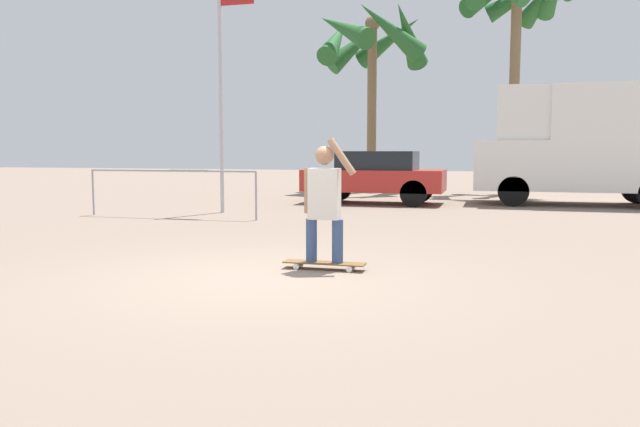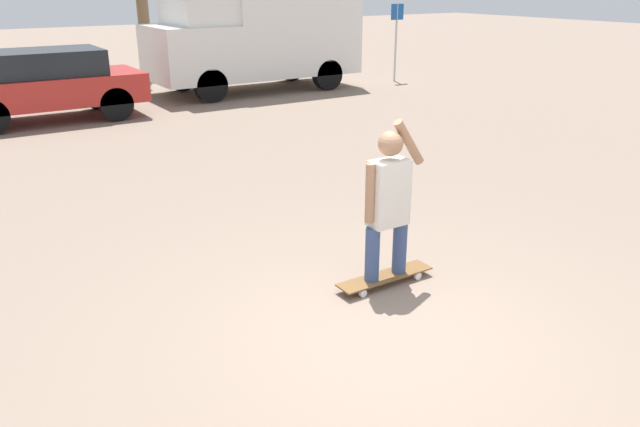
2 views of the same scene
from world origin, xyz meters
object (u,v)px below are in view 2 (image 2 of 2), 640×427
object	(u,v)px
skateboard	(385,277)
street_sign	(396,32)
camper_van	(258,23)
parked_car_red	(46,83)
person_skateboarder	(388,198)

from	to	relation	value
skateboard	street_sign	distance (m)	13.40
camper_van	street_sign	world-z (taller)	camper_van
camper_van	parked_car_red	xyz separation A→B (m)	(-5.62, -1.13, -0.96)
skateboard	parked_car_red	size ratio (longest dim) A/B	0.27
parked_car_red	street_sign	distance (m)	9.75
parked_car_red	street_sign	xyz separation A→B (m)	(9.72, 0.35, 0.63)
person_skateboarder	camper_van	world-z (taller)	camper_van
camper_van	street_sign	bearing A→B (deg)	-10.72
person_skateboarder	skateboard	bearing A→B (deg)	-0.00
camper_van	parked_car_red	world-z (taller)	camper_van
skateboard	street_sign	world-z (taller)	street_sign
person_skateboarder	parked_car_red	xyz separation A→B (m)	(-1.22, 9.92, -0.12)
skateboard	street_sign	size ratio (longest dim) A/B	0.48
skateboard	parked_car_red	world-z (taller)	parked_car_red
parked_car_red	street_sign	bearing A→B (deg)	2.08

